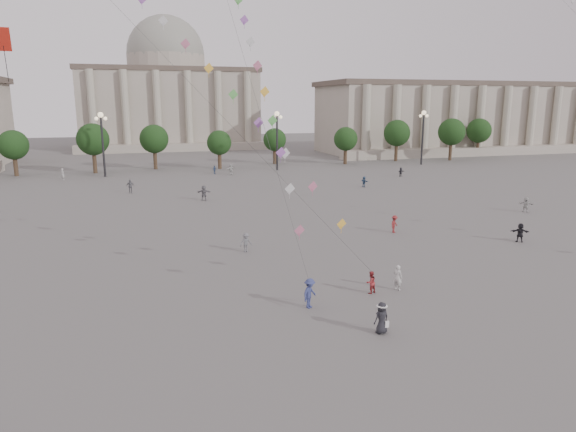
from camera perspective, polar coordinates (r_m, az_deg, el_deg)
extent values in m
plane|color=#555250|center=(26.09, 8.53, -15.44)|extent=(360.00, 360.00, 0.00)
cube|color=gray|center=(143.73, 19.96, 10.10)|extent=(80.00, 22.00, 16.00)
cube|color=#51443B|center=(143.74, 20.22, 13.52)|extent=(81.60, 22.44, 1.20)
cube|color=gray|center=(133.88, 23.04, 6.72)|extent=(84.00, 4.00, 2.00)
cube|color=gray|center=(151.10, -13.10, 11.36)|extent=(46.00, 30.00, 20.00)
cube|color=#51443B|center=(151.32, -13.31, 15.37)|extent=(46.92, 30.60, 1.20)
cube|color=gray|center=(134.59, -12.42, 7.45)|extent=(48.30, 4.00, 2.00)
cylinder|color=gray|center=(151.44, -13.34, 16.08)|extent=(21.00, 21.00, 5.00)
sphere|color=gray|center=(151.63, -13.39, 17.03)|extent=(21.00, 21.00, 21.00)
cylinder|color=#3B291D|center=(101.27, -28.03, 5.14)|extent=(0.70, 0.70, 3.52)
sphere|color=black|center=(100.96, -28.24, 7.21)|extent=(5.12, 5.12, 5.12)
cylinder|color=#3B291D|center=(99.61, -21.23, 5.66)|extent=(0.70, 0.70, 3.52)
sphere|color=black|center=(99.29, -21.40, 7.76)|extent=(5.12, 5.12, 5.12)
cylinder|color=#3B291D|center=(99.38, -14.30, 6.10)|extent=(0.70, 0.70, 3.52)
sphere|color=black|center=(99.06, -14.41, 8.22)|extent=(5.12, 5.12, 5.12)
cylinder|color=#3B291D|center=(100.59, -7.42, 6.45)|extent=(0.70, 0.70, 3.52)
sphere|color=black|center=(100.28, -7.48, 8.55)|extent=(5.12, 5.12, 5.12)
cylinder|color=#3B291D|center=(103.20, -0.79, 6.71)|extent=(0.70, 0.70, 3.52)
sphere|color=black|center=(102.89, -0.80, 8.75)|extent=(5.12, 5.12, 5.12)
cylinder|color=#3B291D|center=(107.09, 5.44, 6.86)|extent=(0.70, 0.70, 3.52)
sphere|color=black|center=(106.79, 5.48, 8.83)|extent=(5.12, 5.12, 5.12)
cylinder|color=#3B291D|center=(112.14, 11.18, 6.94)|extent=(0.70, 0.70, 3.52)
sphere|color=black|center=(111.85, 11.26, 8.81)|extent=(5.12, 5.12, 5.12)
cylinder|color=#3B291D|center=(118.19, 16.37, 6.94)|extent=(0.70, 0.70, 3.52)
sphere|color=black|center=(117.92, 16.48, 8.72)|extent=(5.12, 5.12, 5.12)
cylinder|color=#3B291D|center=(125.11, 21.03, 6.90)|extent=(0.70, 0.70, 3.52)
sphere|color=black|center=(124.85, 21.16, 8.58)|extent=(5.12, 5.12, 5.12)
cylinder|color=#262628|center=(91.16, -19.87, 7.25)|extent=(0.36, 0.36, 10.00)
sphere|color=#FFE5B2|center=(90.90, -20.11, 10.51)|extent=(0.90, 0.90, 0.90)
sphere|color=#FFE5B2|center=(90.96, -20.53, 10.10)|extent=(0.60, 0.60, 0.60)
sphere|color=#FFE5B2|center=(90.88, -19.64, 10.17)|extent=(0.60, 0.60, 0.60)
cylinder|color=#262628|center=(94.43, -1.22, 8.14)|extent=(0.36, 0.36, 10.00)
sphere|color=#FFE5B2|center=(94.18, -1.24, 11.30)|extent=(0.90, 0.90, 0.90)
sphere|color=#FFE5B2|center=(94.01, -1.65, 10.93)|extent=(0.60, 0.60, 0.60)
sphere|color=#FFE5B2|center=(94.38, -0.82, 10.94)|extent=(0.60, 0.60, 0.60)
cylinder|color=#262628|center=(106.41, 14.71, 8.23)|extent=(0.36, 0.36, 10.00)
sphere|color=#FFE5B2|center=(106.19, 14.87, 11.03)|extent=(0.90, 0.90, 0.90)
sphere|color=#FFE5B2|center=(105.84, 14.52, 10.72)|extent=(0.60, 0.60, 0.60)
sphere|color=#FFE5B2|center=(106.57, 15.18, 10.69)|extent=(0.60, 0.60, 0.60)
imported|color=#384F7E|center=(90.45, -8.17, 5.11)|extent=(0.91, 0.81, 1.48)
imported|color=black|center=(50.07, 24.39, -1.69)|extent=(1.64, 1.23, 1.72)
imported|color=silver|center=(89.07, -6.38, 5.18)|extent=(1.80, 1.37, 1.89)
imported|color=#5E5F63|center=(42.71, -4.70, -2.95)|extent=(1.13, 0.75, 1.64)
imported|color=#B6B6B2|center=(64.04, 24.93, 1.16)|extent=(1.47, 1.54, 1.74)
imported|color=maroon|center=(49.92, 11.74, -0.88)|extent=(1.24, 1.16, 1.68)
imported|color=#222328|center=(88.59, 12.43, 4.81)|extent=(1.48, 0.95, 1.53)
imported|color=#B5B5B1|center=(89.97, -23.74, 4.27)|extent=(0.77, 0.81, 1.87)
imported|color=slate|center=(65.97, -9.34, 2.56)|extent=(1.88, 0.90, 1.94)
imported|color=beige|center=(34.91, 12.11, -6.69)|extent=(0.67, 0.74, 1.70)
imported|color=slate|center=(73.66, -17.13, 3.18)|extent=(1.18, 0.66, 1.89)
imported|color=#324F72|center=(76.47, 8.45, 3.80)|extent=(0.83, 1.52, 1.56)
imported|color=maroon|center=(34.01, 9.18, -7.28)|extent=(0.86, 0.75, 1.49)
imported|color=navy|center=(31.27, 2.43, -8.57)|extent=(1.36, 1.30, 1.85)
imported|color=black|center=(28.46, 10.36, -11.09)|extent=(0.95, 0.71, 1.75)
cone|color=white|center=(28.17, 10.42, -9.69)|extent=(0.52, 0.52, 0.14)
cylinder|color=white|center=(28.19, 10.42, -9.81)|extent=(0.60, 0.60, 0.02)
cube|color=white|center=(28.57, 10.93, -11.72)|extent=(0.22, 0.10, 0.35)
cube|color=yellow|center=(33.89, 5.97, -0.88)|extent=(0.76, 0.25, 0.76)
cube|color=#BB6380|center=(34.49, 2.77, 3.29)|extent=(0.76, 0.25, 0.76)
cube|color=silver|center=(35.38, -0.33, 7.00)|extent=(0.76, 0.25, 0.76)
cube|color=#9B59B2|center=(36.51, -3.29, 10.32)|extent=(0.76, 0.25, 0.76)
cube|color=#59AF50|center=(37.84, -6.11, 13.28)|extent=(0.76, 0.25, 0.76)
cube|color=yellow|center=(39.35, -8.79, 15.92)|extent=(0.76, 0.25, 0.76)
cube|color=#BB6380|center=(41.00, -11.32, 18.26)|extent=(0.76, 0.25, 0.76)
cube|color=silver|center=(42.78, -13.71, 20.33)|extent=(0.76, 0.25, 0.76)
cube|color=#BB6380|center=(31.83, 1.29, -1.61)|extent=(0.76, 0.25, 0.76)
cube|color=silver|center=(33.02, 0.21, 3.05)|extent=(0.76, 0.25, 0.76)
cube|color=#9B59B2|center=(34.44, -0.80, 7.06)|extent=(0.76, 0.25, 0.76)
cube|color=#59AF50|center=(36.03, -1.73, 10.56)|extent=(0.76, 0.25, 0.76)
cube|color=yellow|center=(37.75, -2.60, 13.64)|extent=(0.76, 0.25, 0.76)
cube|color=#BB6380|center=(39.57, -3.42, 16.35)|extent=(0.76, 0.25, 0.76)
cube|color=silver|center=(41.47, -4.17, 18.75)|extent=(0.76, 0.25, 0.76)
cube|color=#9B59B2|center=(43.44, -4.88, 20.88)|extent=(0.76, 0.25, 0.76)
cube|color=#59AF50|center=(45.46, -5.54, 22.78)|extent=(0.76, 0.25, 0.76)
cube|color=silver|center=(72.82, 29.09, 20.25)|extent=(0.76, 0.25, 0.76)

